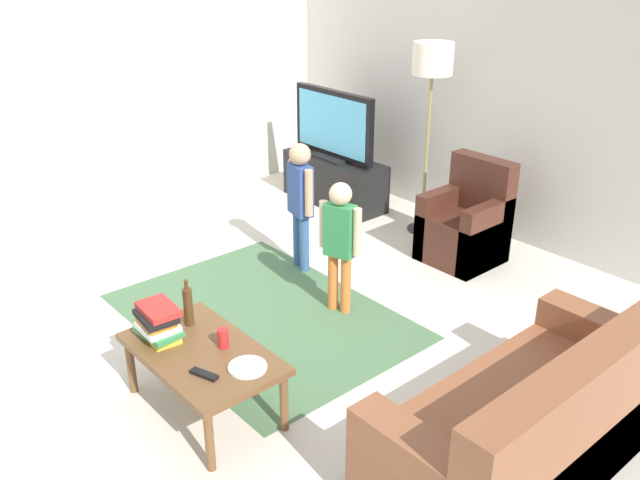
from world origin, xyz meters
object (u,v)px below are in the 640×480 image
at_px(coffee_table, 202,358).
at_px(couch, 537,428).
at_px(armchair, 467,227).
at_px(floor_lamp, 432,69).
at_px(soda_can, 223,338).
at_px(bottle, 188,306).
at_px(child_near_tv, 300,195).
at_px(book_stack, 158,323).
at_px(child_center, 340,236).
at_px(tv_stand, 334,181).
at_px(tv, 333,126).
at_px(tv_remote, 204,374).
at_px(plate, 248,367).

bearing_deg(coffee_table, couch, 33.05).
bearing_deg(armchair, floor_lamp, 164.09).
height_order(couch, soda_can, couch).
distance_m(couch, coffee_table, 1.89).
xyz_separation_m(armchair, bottle, (-0.00, -2.77, 0.25)).
distance_m(armchair, child_near_tv, 1.50).
xyz_separation_m(armchair, book_stack, (0.02, -2.99, 0.23)).
bearing_deg(child_center, floor_lamp, 110.42).
bearing_deg(soda_can, armchair, 97.19).
distance_m(floor_lamp, bottle, 3.19).
distance_m(armchair, floor_lamp, 1.43).
relative_size(tv_stand, floor_lamp, 0.67).
relative_size(tv, floor_lamp, 0.62).
bearing_deg(child_near_tv, soda_can, -53.00).
height_order(armchair, child_center, child_center).
relative_size(armchair, coffee_table, 0.90).
relative_size(bottle, soda_can, 2.58).
bearing_deg(armchair, tv_remote, -80.19).
bearing_deg(child_center, armchair, 87.77).
distance_m(tv_stand, plate, 3.69).
relative_size(tv_stand, child_center, 1.16).
relative_size(coffee_table, tv_remote, 5.88).
bearing_deg(bottle, couch, 26.29).
bearing_deg(child_near_tv, plate, -47.46).
bearing_deg(floor_lamp, tv_stand, -172.18).
distance_m(child_center, book_stack, 1.54).
bearing_deg(child_near_tv, armchair, 56.34).
xyz_separation_m(child_center, coffee_table, (0.35, -1.41, -0.25)).
xyz_separation_m(couch, coffee_table, (-1.58, -1.03, 0.08)).
bearing_deg(soda_can, child_near_tv, 127.00).
distance_m(tv_stand, tv, 0.60).
bearing_deg(child_center, child_near_tv, 162.03).
relative_size(tv, couch, 0.61).
xyz_separation_m(tv_remote, plate, (0.10, 0.22, -0.00)).
bearing_deg(coffee_table, soda_can, 67.38).
relative_size(armchair, bottle, 2.91).
bearing_deg(book_stack, soda_can, 36.57).
bearing_deg(coffee_table, tv_remote, -28.61).
bearing_deg(bottle, armchair, 89.93).
relative_size(child_center, tv_remote, 6.07).
height_order(child_near_tv, plate, child_near_tv).
bearing_deg(tv, child_center, -40.66).
height_order(tv_stand, couch, couch).
bearing_deg(book_stack, plate, 20.37).
bearing_deg(plate, floor_lamp, 113.52).
height_order(floor_lamp, plate, floor_lamp).
distance_m(tv_stand, coffee_table, 3.57).
distance_m(tv, plate, 3.70).
height_order(armchair, plate, armchair).
xyz_separation_m(tv_stand, floor_lamp, (1.11, 0.15, 1.30)).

